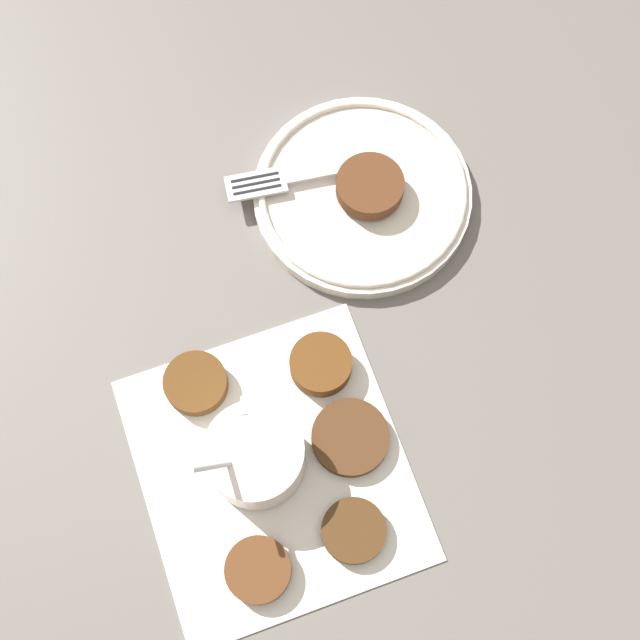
{
  "coord_description": "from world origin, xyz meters",
  "views": [
    {
      "loc": [
        -0.18,
        -0.02,
        0.83
      ],
      "look_at": [
        0.1,
        -0.09,
        0.02
      ],
      "focal_mm": 50.0,
      "sensor_mm": 36.0,
      "label": 1
    }
  ],
  "objects_px": {
    "fritter_on_plate": "(370,186)",
    "fork": "(287,178)",
    "serving_plate": "(362,194)",
    "sauce_bowl": "(253,457)"
  },
  "relations": [
    {
      "from": "sauce_bowl",
      "to": "fritter_on_plate",
      "type": "relative_size",
      "value": 1.66
    },
    {
      "from": "sauce_bowl",
      "to": "fork",
      "type": "xyz_separation_m",
      "value": [
        0.27,
        -0.09,
        -0.01
      ]
    },
    {
      "from": "sauce_bowl",
      "to": "fritter_on_plate",
      "type": "height_order",
      "value": "sauce_bowl"
    },
    {
      "from": "serving_plate",
      "to": "fork",
      "type": "relative_size",
      "value": 1.38
    },
    {
      "from": "fritter_on_plate",
      "to": "fork",
      "type": "relative_size",
      "value": 0.43
    },
    {
      "from": "sauce_bowl",
      "to": "serving_plate",
      "type": "distance_m",
      "value": 0.3
    },
    {
      "from": "fritter_on_plate",
      "to": "fork",
      "type": "xyz_separation_m",
      "value": [
        0.03,
        0.08,
        -0.01
      ]
    },
    {
      "from": "serving_plate",
      "to": "fritter_on_plate",
      "type": "xyz_separation_m",
      "value": [
        -0.0,
        -0.01,
        0.02
      ]
    },
    {
      "from": "sauce_bowl",
      "to": "serving_plate",
      "type": "xyz_separation_m",
      "value": [
        0.24,
        -0.17,
        -0.02
      ]
    },
    {
      "from": "sauce_bowl",
      "to": "fork",
      "type": "relative_size",
      "value": 0.7
    }
  ]
}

